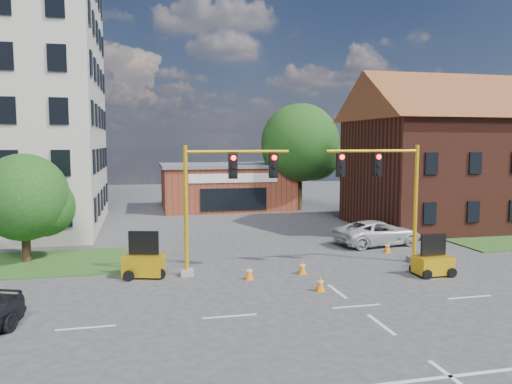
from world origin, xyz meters
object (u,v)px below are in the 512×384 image
at_px(signal_mast_west, 221,193).
at_px(signal_mast_east, 387,189).
at_px(trailer_west, 144,263).
at_px(pickup_white, 378,233).
at_px(trailer_east, 433,263).

bearing_deg(signal_mast_west, signal_mast_east, 0.00).
relative_size(signal_mast_west, trailer_west, 2.95).
bearing_deg(pickup_white, trailer_west, 98.84).
bearing_deg(trailer_east, trailer_west, 166.98).
height_order(signal_mast_east, pickup_white, signal_mast_east).
xyz_separation_m(signal_mast_west, trailer_east, (9.81, -2.59, -3.33)).
bearing_deg(signal_mast_west, trailer_west, 175.75).
xyz_separation_m(signal_mast_west, trailer_west, (-3.63, 0.27, -3.27)).
distance_m(signal_mast_west, trailer_east, 10.68).
relative_size(trailer_west, pickup_white, 0.39).
relative_size(trailer_east, pickup_white, 0.35).
bearing_deg(pickup_white, signal_mast_west, 105.37).
distance_m(signal_mast_west, pickup_white, 11.93).
distance_m(signal_mast_west, signal_mast_east, 8.71).
xyz_separation_m(signal_mast_west, pickup_white, (10.56, 4.56, -3.16)).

